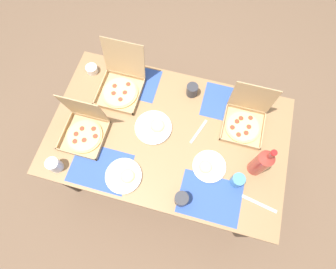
% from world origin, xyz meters
% --- Properties ---
extents(ground_plane, '(6.00, 6.00, 0.00)m').
position_xyz_m(ground_plane, '(0.00, 0.00, 0.00)').
color(ground_plane, brown).
extents(dining_table, '(1.51, 0.93, 0.74)m').
position_xyz_m(dining_table, '(0.00, 0.00, 0.63)').
color(dining_table, '#3F3328').
rests_on(dining_table, ground_plane).
extents(placemat_near_left, '(0.36, 0.26, 0.00)m').
position_xyz_m(placemat_near_left, '(-0.34, -0.32, 0.74)').
color(placemat_near_left, '#2D4C9E').
rests_on(placemat_near_left, dining_table).
extents(placemat_near_right, '(0.36, 0.26, 0.00)m').
position_xyz_m(placemat_near_right, '(0.34, -0.32, 0.74)').
color(placemat_near_right, '#2D4C9E').
rests_on(placemat_near_right, dining_table).
extents(placemat_far_left, '(0.36, 0.26, 0.00)m').
position_xyz_m(placemat_far_left, '(-0.34, 0.32, 0.74)').
color(placemat_far_left, '#2D4C9E').
rests_on(placemat_far_left, dining_table).
extents(placemat_far_right, '(0.36, 0.26, 0.00)m').
position_xyz_m(placemat_far_right, '(0.34, 0.32, 0.74)').
color(placemat_far_right, '#2D4C9E').
rests_on(placemat_far_right, dining_table).
extents(pizza_box_center, '(0.26, 0.26, 0.29)m').
position_xyz_m(pizza_box_center, '(0.45, 0.20, 0.79)').
color(pizza_box_center, tan).
rests_on(pizza_box_center, dining_table).
extents(pizza_box_corner_right, '(0.28, 0.32, 0.31)m').
position_xyz_m(pizza_box_corner_right, '(-0.39, 0.24, 0.79)').
color(pizza_box_corner_right, tan).
rests_on(pizza_box_corner_right, dining_table).
extents(pizza_box_edge_far, '(0.26, 0.27, 0.30)m').
position_xyz_m(pizza_box_edge_far, '(-0.51, -0.13, 0.79)').
color(pizza_box_edge_far, tan).
rests_on(pizza_box_edge_far, dining_table).
extents(plate_far_right, '(0.20, 0.20, 0.03)m').
position_xyz_m(plate_far_right, '(0.29, -0.14, 0.75)').
color(plate_far_right, white).
rests_on(plate_far_right, dining_table).
extents(plate_far_left, '(0.24, 0.24, 0.03)m').
position_xyz_m(plate_far_left, '(-0.10, 0.02, 0.75)').
color(plate_far_left, white).
rests_on(plate_far_left, dining_table).
extents(plate_near_left, '(0.22, 0.22, 0.03)m').
position_xyz_m(plate_near_left, '(-0.18, -0.33, 0.75)').
color(plate_near_left, white).
rests_on(plate_near_left, dining_table).
extents(soda_bottle, '(0.09, 0.09, 0.32)m').
position_xyz_m(soda_bottle, '(0.56, -0.07, 0.87)').
color(soda_bottle, '#B2382D').
rests_on(soda_bottle, dining_table).
extents(cup_clear_left, '(0.08, 0.08, 0.09)m').
position_xyz_m(cup_clear_left, '(0.47, -0.19, 0.78)').
color(cup_clear_left, teal).
rests_on(cup_clear_left, dining_table).
extents(cup_clear_right, '(0.08, 0.08, 0.10)m').
position_xyz_m(cup_clear_right, '(-0.59, -0.38, 0.79)').
color(cup_clear_right, silver).
rests_on(cup_clear_right, dining_table).
extents(cup_spare, '(0.08, 0.08, 0.10)m').
position_xyz_m(cup_spare, '(0.18, -0.38, 0.79)').
color(cup_spare, '#333338').
rests_on(cup_spare, dining_table).
extents(cup_red, '(0.08, 0.08, 0.09)m').
position_xyz_m(cup_red, '(0.08, 0.33, 0.78)').
color(cup_red, '#333338').
rests_on(cup_red, dining_table).
extents(condiment_bowl, '(0.08, 0.08, 0.05)m').
position_xyz_m(condiment_bowl, '(-0.64, 0.32, 0.76)').
color(condiment_bowl, white).
rests_on(condiment_bowl, dining_table).
extents(fork_by_near_right, '(0.08, 0.18, 0.00)m').
position_xyz_m(fork_by_near_right, '(0.18, 0.07, 0.74)').
color(fork_by_near_right, '#B7B7BC').
rests_on(fork_by_near_right, dining_table).
extents(knife_by_far_left, '(0.21, 0.06, 0.00)m').
position_xyz_m(knife_by_far_left, '(0.62, -0.28, 0.74)').
color(knife_by_far_left, '#B7B7BC').
rests_on(knife_by_far_left, dining_table).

